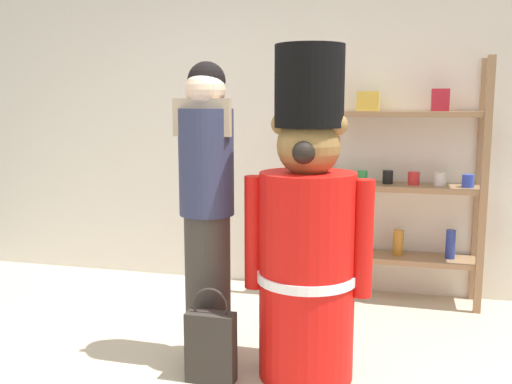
{
  "coord_description": "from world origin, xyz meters",
  "views": [
    {
      "loc": [
        0.74,
        -2.32,
        1.47
      ],
      "look_at": [
        -0.01,
        0.61,
        1.0
      ],
      "focal_mm": 40.13,
      "sensor_mm": 36.0,
      "label": 1
    }
  ],
  "objects_px": {
    "shopping_bag": "(211,346)",
    "person_shopper": "(207,207)",
    "teddy_bear_guard": "(307,239)",
    "merchandise_shelf": "(400,182)"
  },
  "relations": [
    {
      "from": "merchandise_shelf",
      "to": "shopping_bag",
      "type": "relative_size",
      "value": 3.45
    },
    {
      "from": "merchandise_shelf",
      "to": "teddy_bear_guard",
      "type": "bearing_deg",
      "value": -108.64
    },
    {
      "from": "merchandise_shelf",
      "to": "teddy_bear_guard",
      "type": "height_order",
      "value": "merchandise_shelf"
    },
    {
      "from": "teddy_bear_guard",
      "to": "shopping_bag",
      "type": "distance_m",
      "value": 0.76
    },
    {
      "from": "teddy_bear_guard",
      "to": "merchandise_shelf",
      "type": "bearing_deg",
      "value": 71.36
    },
    {
      "from": "person_shopper",
      "to": "merchandise_shelf",
      "type": "bearing_deg",
      "value": 52.77
    },
    {
      "from": "merchandise_shelf",
      "to": "shopping_bag",
      "type": "bearing_deg",
      "value": -120.73
    },
    {
      "from": "teddy_bear_guard",
      "to": "person_shopper",
      "type": "bearing_deg",
      "value": 177.7
    },
    {
      "from": "shopping_bag",
      "to": "person_shopper",
      "type": "bearing_deg",
      "value": 111.93
    },
    {
      "from": "merchandise_shelf",
      "to": "teddy_bear_guard",
      "type": "distance_m",
      "value": 1.46
    }
  ]
}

